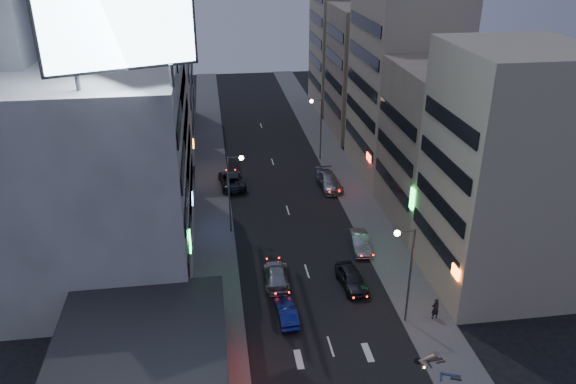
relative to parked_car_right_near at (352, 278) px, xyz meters
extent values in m
cube|color=#4C4C4F|center=(-11.34, 18.79, -0.74)|extent=(4.00, 120.00, 0.12)
cube|color=#4C4C4F|center=(4.66, 18.79, -0.74)|extent=(4.00, 120.00, 0.12)
cube|color=tan|center=(-17.34, -9.21, 1.00)|extent=(8.00, 12.00, 3.60)
cube|color=black|center=(-16.34, -9.21, 2.95)|extent=(11.00, 13.00, 0.25)
cube|color=black|center=(-12.24, -9.21, 2.30)|extent=(0.12, 4.00, 0.90)
cube|color=#FF1E14|center=(-12.16, -9.21, 2.30)|extent=(0.04, 3.70, 0.70)
cube|color=silver|center=(-20.34, 8.79, 8.20)|extent=(14.00, 24.00, 18.00)
cube|color=tan|center=(11.66, -0.71, 9.20)|extent=(10.00, 11.00, 20.00)
cube|color=tan|center=(12.16, 10.79, 7.20)|extent=(11.00, 12.00, 16.00)
cube|color=tan|center=(11.66, 23.79, 10.20)|extent=(10.00, 14.00, 22.00)
cube|color=silver|center=(-18.84, 33.79, 9.20)|extent=(11.00, 10.00, 20.00)
cube|color=gray|center=(-19.34, 46.79, 6.70)|extent=(12.00, 10.00, 15.00)
cube|color=tan|center=(12.16, 38.79, 8.20)|extent=(11.00, 12.00, 18.00)
cube|color=tan|center=(12.66, 52.79, 11.20)|extent=(12.00, 12.00, 24.00)
cylinder|color=#595B60|center=(-19.34, -1.21, 17.95)|extent=(0.30, 0.30, 1.50)
cylinder|color=#595B60|center=(-13.34, -1.21, 17.95)|extent=(0.30, 0.30, 1.50)
cube|color=black|center=(-16.34, -1.21, 20.90)|extent=(9.52, 3.75, 5.00)
cube|color=#BFEDFF|center=(-16.27, -1.42, 20.90)|extent=(9.04, 3.34, 4.60)
cylinder|color=#595B60|center=(2.96, -5.21, 3.32)|extent=(0.16, 0.16, 8.00)
cylinder|color=#595B60|center=(2.26, -5.21, 7.22)|extent=(1.40, 0.10, 0.10)
sphere|color=#FFD88C|center=(1.66, -5.21, 7.12)|extent=(0.44, 0.44, 0.44)
cylinder|color=#595B60|center=(-9.64, 10.79, 3.32)|extent=(0.16, 0.16, 8.00)
cylinder|color=#595B60|center=(-8.94, 10.79, 7.22)|extent=(1.40, 0.10, 0.10)
sphere|color=#FFD88C|center=(-8.34, 10.79, 7.12)|extent=(0.44, 0.44, 0.44)
cylinder|color=#595B60|center=(2.96, 28.79, 3.32)|extent=(0.16, 0.16, 8.00)
cylinder|color=#595B60|center=(2.26, 28.79, 7.22)|extent=(1.40, 0.10, 0.10)
sphere|color=#FFD88C|center=(1.66, 28.79, 7.12)|extent=(0.44, 0.44, 0.44)
imported|color=#28292D|center=(0.00, 0.00, 0.00)|extent=(2.29, 4.85, 1.60)
imported|color=#A3A7AB|center=(2.26, 5.86, -0.06)|extent=(1.95, 4.61, 1.48)
imported|color=#2B2C31|center=(-8.94, 21.99, 0.02)|extent=(3.23, 6.11, 1.64)
imported|color=#999AA1|center=(2.26, 19.89, 0.02)|extent=(2.59, 5.80, 1.65)
imported|color=navy|center=(-6.09, -3.64, -0.14)|extent=(1.55, 4.05, 1.32)
imported|color=#9CA0A4|center=(-6.23, 1.45, -0.08)|extent=(2.32, 5.10, 1.45)
imported|color=black|center=(5.26, -5.29, 0.22)|extent=(0.73, 0.55, 1.80)
camera|label=1|loc=(-10.96, -38.53, 26.70)|focal=35.00mm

